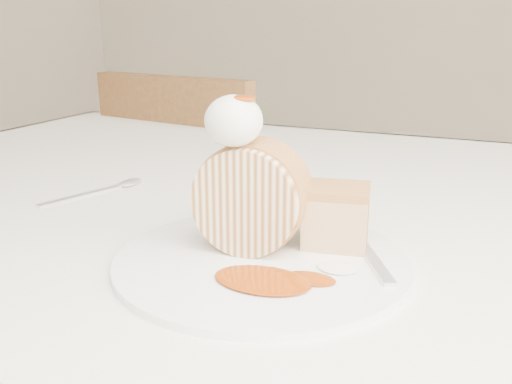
% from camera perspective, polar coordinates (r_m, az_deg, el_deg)
% --- Properties ---
extents(table, '(1.40, 0.90, 0.75)m').
position_cam_1_polar(table, '(0.74, 5.22, -6.97)').
color(table, silver).
rests_on(table, ground).
extents(chair_far, '(0.46, 0.46, 0.85)m').
position_cam_1_polar(chair_far, '(1.39, -5.22, -3.28)').
color(chair_far, brown).
rests_on(chair_far, ground).
extents(plate, '(0.31, 0.31, 0.01)m').
position_cam_1_polar(plate, '(0.51, 0.58, -6.86)').
color(plate, white).
rests_on(plate, table).
extents(roulade_slice, '(0.10, 0.06, 0.10)m').
position_cam_1_polar(roulade_slice, '(0.51, -0.48, -0.51)').
color(roulade_slice, beige).
rests_on(roulade_slice, plate).
extents(cake_chunk, '(0.07, 0.06, 0.05)m').
position_cam_1_polar(cake_chunk, '(0.53, 8.01, -2.74)').
color(cake_chunk, '#A7753F').
rests_on(cake_chunk, plate).
extents(whipped_cream, '(0.05, 0.05, 0.04)m').
position_cam_1_polar(whipped_cream, '(0.49, -2.25, 7.12)').
color(whipped_cream, white).
rests_on(whipped_cream, roulade_slice).
extents(caramel_drizzle, '(0.03, 0.02, 0.01)m').
position_cam_1_polar(caramel_drizzle, '(0.48, -1.45, 9.99)').
color(caramel_drizzle, '#8B3005').
rests_on(caramel_drizzle, whipped_cream).
extents(caramel_pool, '(0.09, 0.07, 0.00)m').
position_cam_1_polar(caramel_pool, '(0.46, 0.63, -8.77)').
color(caramel_pool, '#8B3005').
rests_on(caramel_pool, plate).
extents(fork, '(0.09, 0.15, 0.00)m').
position_cam_1_polar(fork, '(0.52, 11.42, -6.38)').
color(fork, silver).
rests_on(fork, plate).
extents(spoon, '(0.06, 0.14, 0.00)m').
position_cam_1_polar(spoon, '(0.73, -17.12, -0.38)').
color(spoon, silver).
rests_on(spoon, table).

